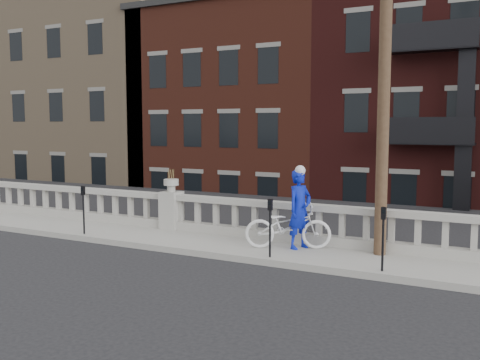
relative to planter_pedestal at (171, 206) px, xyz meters
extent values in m
plane|color=black|center=(0.00, -3.95, -0.83)|extent=(120.00, 120.00, 0.00)
cube|color=#9A978F|center=(0.00, -0.95, -0.76)|extent=(32.00, 2.20, 0.15)
cube|color=#9A978F|center=(0.00, 0.00, -0.56)|extent=(28.00, 0.34, 0.25)
cube|color=#9A978F|center=(0.00, 0.00, 0.27)|extent=(28.00, 0.34, 0.16)
cube|color=#9A978F|center=(0.00, 0.00, -0.13)|extent=(0.55, 0.55, 1.10)
cylinder|color=#9A978F|center=(0.00, 0.00, 0.52)|extent=(0.24, 0.24, 0.20)
cylinder|color=#9A978F|center=(0.00, 0.00, 0.70)|extent=(0.44, 0.44, 0.18)
cube|color=#605E59|center=(0.00, 0.35, -3.26)|extent=(36.00, 0.50, 5.15)
cube|color=black|center=(0.00, 22.00, -6.08)|extent=(80.00, 44.00, 0.50)
cube|color=#595651|center=(-2.00, 4.50, -3.83)|extent=(16.00, 7.00, 4.00)
cube|color=#90795D|center=(-17.00, 17.00, 4.17)|extent=(18.00, 16.00, 20.00)
cube|color=#4F2016|center=(-4.00, 16.00, 1.17)|extent=(10.00, 14.00, 14.00)
cube|color=black|center=(-4.00, 16.00, 8.32)|extent=(10.30, 14.30, 0.30)
cube|color=#350F0E|center=(6.00, 16.00, 1.92)|extent=(10.00, 14.00, 15.50)
cylinder|color=#422D1E|center=(6.20, -0.35, 4.32)|extent=(0.28, 0.28, 10.00)
cylinder|color=black|center=(-1.73, -1.80, -0.13)|extent=(0.05, 0.05, 1.10)
cube|color=black|center=(-1.73, -1.80, 0.55)|extent=(0.10, 0.08, 0.26)
cube|color=black|center=(-1.73, -1.85, 0.59)|extent=(0.06, 0.01, 0.08)
cylinder|color=black|center=(4.00, -1.80, -0.13)|extent=(0.05, 0.05, 1.10)
cube|color=black|center=(4.00, -1.80, 0.55)|extent=(0.10, 0.08, 0.26)
cube|color=black|center=(4.00, -1.85, 0.59)|extent=(0.06, 0.01, 0.08)
cylinder|color=black|center=(6.59, -1.80, -0.13)|extent=(0.05, 0.05, 1.10)
cube|color=black|center=(6.59, -1.80, 0.55)|extent=(0.10, 0.08, 0.26)
cube|color=black|center=(6.59, -1.85, 0.59)|extent=(0.06, 0.01, 0.08)
imported|color=silver|center=(4.03, -0.77, -0.12)|extent=(2.25, 1.54, 1.12)
imported|color=#0B1BAA|center=(4.28, -0.64, 0.30)|extent=(0.70, 0.84, 1.96)
camera|label=1|loc=(9.00, -12.89, 2.37)|focal=40.00mm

